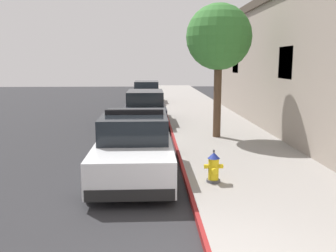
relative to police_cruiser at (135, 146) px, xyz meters
The scene contains 8 objects.
ground_plane 5.78m from the police_cruiser, 119.72° to the left, with size 35.45×60.00×0.20m, color #2B2B2D.
sidewalk_pavement 5.93m from the police_cruiser, 57.48° to the left, with size 3.74×60.00×0.14m, color gray.
curb_painted_edge 5.17m from the police_cruiser, 75.82° to the left, with size 0.08×60.00×0.14m, color maroon.
police_cruiser is the anchor object (origin of this frame).
parked_car_silver_ahead 7.73m from the police_cruiser, 88.82° to the left, with size 1.94×4.84×1.56m.
parked_car_dark_far 16.63m from the police_cruiser, 89.58° to the left, with size 1.94×4.84×1.56m.
fire_hydrant 2.21m from the police_cruiser, 32.36° to the right, with size 0.44×0.40×0.76m.
street_tree 5.75m from the police_cruiser, 54.55° to the left, with size 2.34×2.34×4.79m.
Camera 1 is at (-0.87, -4.15, 2.86)m, focal length 38.98 mm.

